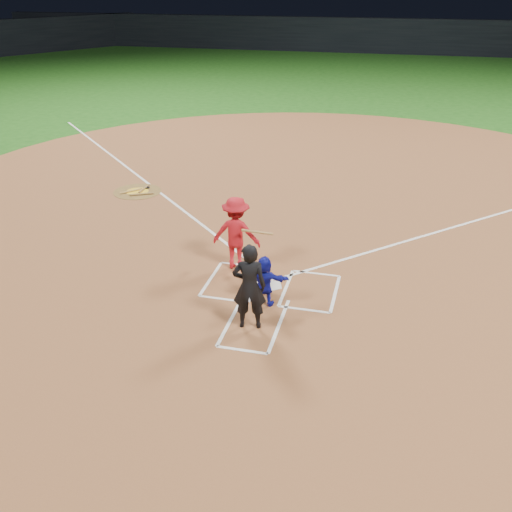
% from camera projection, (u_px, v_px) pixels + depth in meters
% --- Properties ---
extents(ground, '(120.00, 120.00, 0.00)m').
position_uv_depth(ground, '(272.00, 286.00, 14.23)').
color(ground, '#194D13').
rests_on(ground, ground).
extents(home_plate_dirt, '(28.00, 28.00, 0.01)m').
position_uv_depth(home_plate_dirt, '(310.00, 202.00, 19.44)').
color(home_plate_dirt, brown).
rests_on(home_plate_dirt, ground).
extents(stadium_wall_far, '(80.00, 1.20, 3.20)m').
position_uv_depth(stadium_wall_far, '(380.00, 36.00, 55.23)').
color(stadium_wall_far, black).
rests_on(stadium_wall_far, ground).
extents(home_plate, '(0.60, 0.60, 0.02)m').
position_uv_depth(home_plate, '(272.00, 286.00, 14.22)').
color(home_plate, silver).
rests_on(home_plate, home_plate_dirt).
extents(on_deck_circle, '(1.70, 1.70, 0.01)m').
position_uv_depth(on_deck_circle, '(137.00, 192.00, 20.36)').
color(on_deck_circle, brown).
rests_on(on_deck_circle, home_plate_dirt).
extents(on_deck_logo, '(0.80, 0.80, 0.00)m').
position_uv_depth(on_deck_logo, '(137.00, 191.00, 20.36)').
color(on_deck_logo, yellow).
rests_on(on_deck_logo, on_deck_circle).
extents(on_deck_bat_a, '(0.07, 0.84, 0.06)m').
position_uv_depth(on_deck_bat_a, '(144.00, 189.00, 20.53)').
color(on_deck_bat_a, brown).
rests_on(on_deck_bat_a, on_deck_circle).
extents(on_deck_bat_b, '(0.59, 0.69, 0.06)m').
position_uv_depth(on_deck_bat_b, '(131.00, 191.00, 20.30)').
color(on_deck_bat_b, '#A87E3D').
rests_on(on_deck_bat_b, on_deck_circle).
extents(on_deck_bat_c, '(0.77, 0.45, 0.06)m').
position_uv_depth(on_deck_bat_c, '(142.00, 194.00, 20.02)').
color(on_deck_bat_c, olive).
rests_on(on_deck_bat_c, on_deck_circle).
extents(bat_weight_donut, '(0.19, 0.19, 0.05)m').
position_uv_depth(bat_weight_donut, '(147.00, 188.00, 20.65)').
color(bat_weight_donut, black).
rests_on(bat_weight_donut, on_deck_circle).
extents(catcher, '(1.16, 0.45, 1.23)m').
position_uv_depth(catcher, '(264.00, 281.00, 13.17)').
color(catcher, '#13179C').
rests_on(catcher, home_plate_dirt).
extents(umpire, '(0.81, 0.61, 1.99)m').
position_uv_depth(umpire, '(249.00, 287.00, 12.17)').
color(umpire, black).
rests_on(umpire, home_plate_dirt).
extents(chalk_markings, '(28.35, 17.32, 0.01)m').
position_uv_depth(chalk_markings, '(306.00, 209.00, 18.82)').
color(chalk_markings, white).
rests_on(chalk_markings, home_plate_dirt).
extents(batter_at_plate, '(1.62, 0.78, 1.95)m').
position_uv_depth(batter_at_plate, '(236.00, 233.00, 14.71)').
color(batter_at_plate, red).
rests_on(batter_at_plate, home_plate_dirt).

